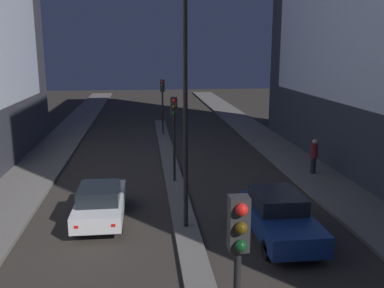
{
  "coord_description": "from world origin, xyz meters",
  "views": [
    {
      "loc": [
        -1.45,
        -3.16,
        6.53
      ],
      "look_at": [
        1.62,
        23.5,
        0.5
      ],
      "focal_mm": 40.0,
      "sensor_mm": 36.0,
      "label": 1
    }
  ],
  "objects": [
    {
      "name": "traffic_light_mid",
      "position": [
        0.0,
        16.96,
        3.19
      ],
      "size": [
        0.32,
        0.42,
        4.14
      ],
      "color": "black",
      "rests_on": "median_strip"
    },
    {
      "name": "car_left_lane",
      "position": [
        -3.18,
        12.71,
        0.74
      ],
      "size": [
        1.77,
        4.35,
        1.45
      ],
      "color": "silver",
      "rests_on": "ground"
    },
    {
      "name": "traffic_light_far",
      "position": [
        0.0,
        28.64,
        3.19
      ],
      "size": [
        0.32,
        0.42,
        4.14
      ],
      "color": "black",
      "rests_on": "median_strip"
    },
    {
      "name": "traffic_light_near",
      "position": [
        0.0,
        2.99,
        3.19
      ],
      "size": [
        0.32,
        0.42,
        4.14
      ],
      "color": "black",
      "rests_on": "median_strip"
    },
    {
      "name": "median_strip",
      "position": [
        0.0,
        18.12,
        0.07
      ],
      "size": [
        0.89,
        34.24,
        0.14
      ],
      "color": "#66605B",
      "rests_on": "ground"
    },
    {
      "name": "pedestrian_on_right_sidewalk",
      "position": [
        7.27,
        17.41,
        1.11
      ],
      "size": [
        0.37,
        0.37,
        1.81
      ],
      "color": "black",
      "rests_on": "sidewalk_right"
    },
    {
      "name": "car_right_lane",
      "position": [
        3.18,
        10.4,
        0.79
      ],
      "size": [
        1.9,
        4.59,
        1.56
      ],
      "color": "navy",
      "rests_on": "ground"
    },
    {
      "name": "street_lamp",
      "position": [
        0.0,
        11.45,
        7.3
      ],
      "size": [
        0.63,
        0.63,
        9.83
      ],
      "color": "black",
      "rests_on": "median_strip"
    }
  ]
}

